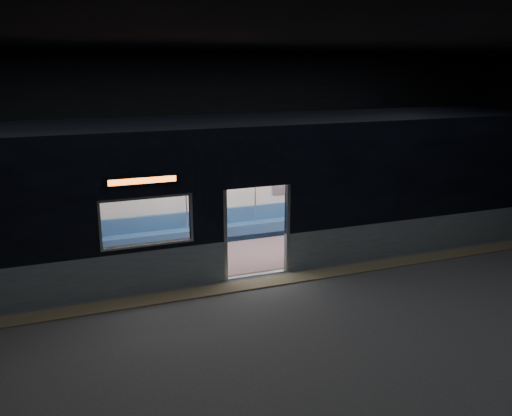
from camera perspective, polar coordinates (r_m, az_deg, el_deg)
station_floor at (r=11.43m, az=1.99°, el=-8.95°), size 24.00×14.00×0.01m
station_envelope at (r=10.48m, az=2.18°, el=9.69°), size 24.00×14.00×5.00m
tactile_strip at (r=11.89m, az=0.95°, el=-7.86°), size 22.80×0.50×0.03m
metro_car at (r=13.12m, az=-2.28°, el=2.74°), size 18.00×3.04×3.35m
passenger at (r=16.33m, az=12.71°, el=1.07°), size 0.39×0.68×1.36m
handbag at (r=16.20m, az=13.23°, el=0.49°), size 0.33×0.31×0.14m
transit_map at (r=15.14m, az=3.60°, el=2.93°), size 0.98×0.03×0.63m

